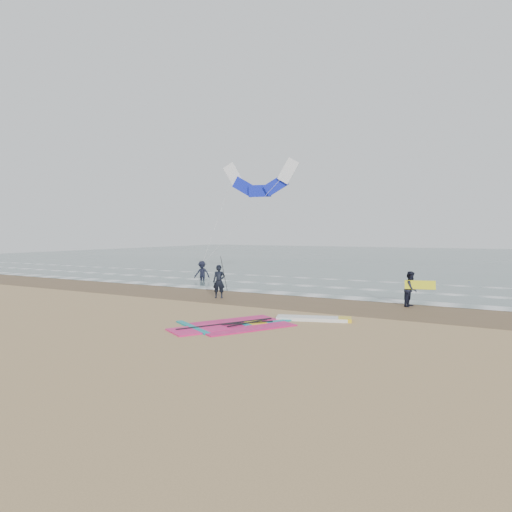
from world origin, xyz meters
The scene contains 11 objects.
ground centered at (0.00, 0.00, 0.00)m, with size 120.00×120.00×0.00m, color tan.
sea_water centered at (0.00, 48.00, 0.01)m, with size 120.00×80.00×0.02m, color #47605E.
wet_sand_band centered at (0.00, 6.00, 0.00)m, with size 120.00×5.00×0.01m, color brown.
foam_waterline centered at (0.00, 10.44, 0.03)m, with size 120.00×9.15×0.02m.
windsurf_rig centered at (0.96, 0.36, 0.04)m, with size 5.77×5.46×0.14m.
person_standing centered at (-3.97, 5.14, 0.85)m, with size 0.62×0.41×1.69m, color black.
person_walking centered at (5.03, 7.07, 0.79)m, with size 0.77×0.60×1.59m, color black.
person_wading centered at (-9.53, 11.47, 0.86)m, with size 1.11×0.64×1.72m, color black.
held_pole centered at (-3.67, 5.14, 1.24)m, with size 0.17×0.86×1.82m.
carried_kiteboard centered at (5.43, 6.97, 1.01)m, with size 1.30×0.51×0.39m.
surf_kite centered at (-6.27, 13.77, 6.79)m, with size 6.17×2.56×7.19m.
Camera 1 is at (8.67, -14.10, 3.34)m, focal length 32.00 mm.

